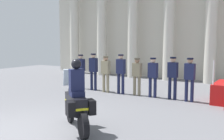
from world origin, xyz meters
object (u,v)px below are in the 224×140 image
officer_in_row_3 (121,71)px  motorcycle_with_rider (76,101)px  officer_in_row_6 (173,75)px  officer_in_row_5 (153,74)px  officer_in_row_0 (81,69)px  officer_in_row_1 (93,69)px  officer_in_row_7 (190,76)px  briefcase_on_ground (74,85)px  officer_in_row_2 (106,71)px  officer_in_row_4 (137,73)px

officer_in_row_3 → motorcycle_with_rider: 5.13m
officer_in_row_6 → officer_in_row_5: bearing=5.7°
officer_in_row_0 → officer_in_row_6: bearing=-177.3°
officer_in_row_1 → officer_in_row_3: (1.54, -0.07, 0.01)m
officer_in_row_7 → briefcase_on_ground: bearing=3.4°
officer_in_row_0 → officer_in_row_3: 2.35m
officer_in_row_6 → motorcycle_with_rider: motorcycle_with_rider is taller
motorcycle_with_rider → briefcase_on_ground: bearing=-12.7°
officer_in_row_1 → officer_in_row_2: officer_in_row_1 is taller
officer_in_row_1 → motorcycle_with_rider: motorcycle_with_rider is taller
officer_in_row_1 → officer_in_row_7: bearing=-177.2°
officer_in_row_4 → motorcycle_with_rider: (0.75, -4.98, -0.16)m
officer_in_row_4 → briefcase_on_ground: size_ratio=4.50×
officer_in_row_4 → briefcase_on_ground: 3.55m
officer_in_row_5 → briefcase_on_ground: bearing=3.5°
officer_in_row_4 → officer_in_row_7: bearing=-177.7°
officer_in_row_3 → officer_in_row_5: size_ratio=1.06×
officer_in_row_3 → officer_in_row_7: 3.03m
officer_in_row_6 → officer_in_row_7: officer_in_row_6 is taller
officer_in_row_3 → officer_in_row_2: bearing=6.6°
motorcycle_with_rider → officer_in_row_1: bearing=-21.8°
officer_in_row_0 → officer_in_row_1: 0.80m
officer_in_row_6 → officer_in_row_7: 0.69m
officer_in_row_2 → officer_in_row_5: 2.27m
officer_in_row_7 → officer_in_row_3: bearing=4.1°
officer_in_row_3 → officer_in_row_7: officer_in_row_3 is taller
officer_in_row_5 → briefcase_on_ground: officer_in_row_5 is taller
motorcycle_with_rider → officer_in_row_5: bearing=-53.3°
officer_in_row_4 → officer_in_row_5: officer_in_row_5 is taller
officer_in_row_7 → briefcase_on_ground: 5.80m
officer_in_row_2 → officer_in_row_6: 3.11m
officer_in_row_0 → officer_in_row_1: officer_in_row_1 is taller
officer_in_row_0 → briefcase_on_ground: 0.90m
officer_in_row_4 → motorcycle_with_rider: size_ratio=0.85×
officer_in_row_1 → officer_in_row_6: size_ratio=1.02×
officer_in_row_3 → briefcase_on_ground: 2.84m
officer_in_row_2 → officer_in_row_6: bearing=-174.5°
officer_in_row_6 → officer_in_row_7: bearing=-179.8°
officer_in_row_2 → officer_in_row_7: bearing=-175.4°
briefcase_on_ground → officer_in_row_0: bearing=15.6°
officer_in_row_0 → officer_in_row_2: officer_in_row_0 is taller
officer_in_row_1 → briefcase_on_ground: size_ratio=4.87×
officer_in_row_3 → officer_in_row_6: size_ratio=1.02×
officer_in_row_0 → officer_in_row_3: bearing=-179.8°
officer_in_row_5 → officer_in_row_1: bearing=2.6°
officer_in_row_0 → officer_in_row_2: (1.58, -0.17, -0.01)m
officer_in_row_6 → officer_in_row_1: bearing=3.3°
officer_in_row_0 → officer_in_row_7: officer_in_row_7 is taller
officer_in_row_7 → briefcase_on_ground: size_ratio=4.74×
officer_in_row_5 → officer_in_row_7: bearing=-176.8°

